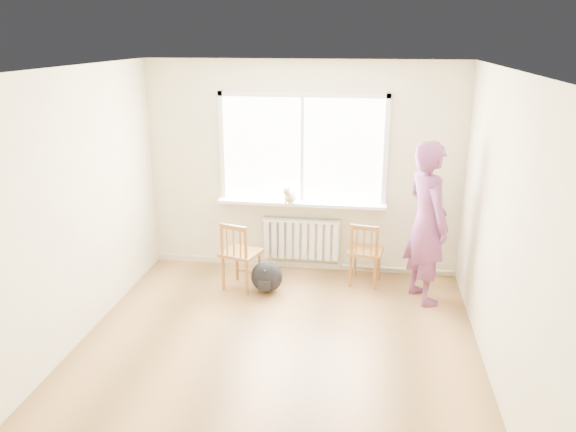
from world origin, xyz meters
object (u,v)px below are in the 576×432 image
at_px(chair_right, 365,254).
at_px(backpack, 267,277).
at_px(chair_left, 239,256).
at_px(cat, 290,195).
at_px(person, 427,223).

xyz_separation_m(chair_right, backpack, (-1.16, -0.37, -0.22)).
distance_m(chair_left, chair_right, 1.54).
bearing_deg(chair_left, cat, -114.78).
xyz_separation_m(cat, backpack, (-0.20, -0.62, -0.86)).
height_order(chair_left, person, person).
bearing_deg(person, backpack, 67.39).
xyz_separation_m(chair_right, person, (0.68, -0.29, 0.53)).
bearing_deg(cat, chair_left, -115.78).
distance_m(chair_left, cat, 1.01).
bearing_deg(backpack, cat, 72.35).
bearing_deg(chair_right, cat, -5.21).
relative_size(person, backpack, 4.91).
height_order(chair_right, person, person).
relative_size(cat, backpack, 0.95).
bearing_deg(chair_right, person, 166.27).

